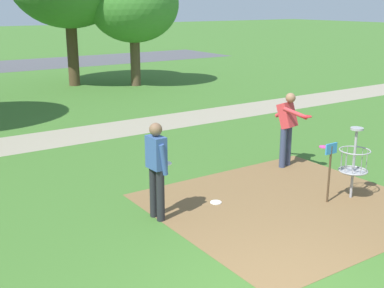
{
  "coord_description": "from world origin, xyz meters",
  "views": [
    {
      "loc": [
        -3.99,
        -3.8,
        3.62
      ],
      "look_at": [
        1.12,
        3.83,
        1.0
      ],
      "focal_mm": 46.43,
      "sensor_mm": 36.0,
      "label": 1
    }
  ],
  "objects_px": {
    "disc_golf_basket": "(351,161)",
    "tree_mid_left": "(134,4)",
    "frisbee_mid_grass": "(216,202)",
    "player_waiting_left": "(287,125)",
    "player_foreground_watching": "(157,166)",
    "frisbee_near_basket": "(324,147)"
  },
  "relations": [
    {
      "from": "disc_golf_basket",
      "to": "frisbee_mid_grass",
      "type": "distance_m",
      "value": 2.68
    },
    {
      "from": "player_foreground_watching",
      "to": "tree_mid_left",
      "type": "bearing_deg",
      "value": 63.84
    },
    {
      "from": "player_foreground_watching",
      "to": "frisbee_near_basket",
      "type": "xyz_separation_m",
      "value": [
        5.8,
        1.42,
        -0.96
      ]
    },
    {
      "from": "frisbee_mid_grass",
      "to": "tree_mid_left",
      "type": "distance_m",
      "value": 14.49
    },
    {
      "from": "player_foreground_watching",
      "to": "frisbee_near_basket",
      "type": "height_order",
      "value": "player_foreground_watching"
    },
    {
      "from": "player_foreground_watching",
      "to": "frisbee_near_basket",
      "type": "distance_m",
      "value": 6.05
    },
    {
      "from": "frisbee_near_basket",
      "to": "frisbee_mid_grass",
      "type": "height_order",
      "value": "same"
    },
    {
      "from": "disc_golf_basket",
      "to": "frisbee_mid_grass",
      "type": "relative_size",
      "value": 6.47
    },
    {
      "from": "tree_mid_left",
      "to": "frisbee_near_basket",
      "type": "bearing_deg",
      "value": -92.99
    },
    {
      "from": "tree_mid_left",
      "to": "frisbee_mid_grass",
      "type": "bearing_deg",
      "value": -111.54
    },
    {
      "from": "frisbee_near_basket",
      "to": "frisbee_mid_grass",
      "type": "bearing_deg",
      "value": -162.52
    },
    {
      "from": "player_foreground_watching",
      "to": "player_waiting_left",
      "type": "relative_size",
      "value": 1.0
    },
    {
      "from": "player_foreground_watching",
      "to": "player_waiting_left",
      "type": "xyz_separation_m",
      "value": [
        3.86,
        0.84,
        0.02
      ]
    },
    {
      "from": "player_waiting_left",
      "to": "frisbee_near_basket",
      "type": "distance_m",
      "value": 2.25
    },
    {
      "from": "frisbee_mid_grass",
      "to": "tree_mid_left",
      "type": "xyz_separation_m",
      "value": [
        5.16,
        13.07,
        3.56
      ]
    },
    {
      "from": "player_waiting_left",
      "to": "tree_mid_left",
      "type": "height_order",
      "value": "tree_mid_left"
    },
    {
      "from": "disc_golf_basket",
      "to": "player_waiting_left",
      "type": "bearing_deg",
      "value": 80.43
    },
    {
      "from": "player_foreground_watching",
      "to": "frisbee_mid_grass",
      "type": "distance_m",
      "value": 1.58
    },
    {
      "from": "player_waiting_left",
      "to": "tree_mid_left",
      "type": "bearing_deg",
      "value": 78.22
    },
    {
      "from": "frisbee_near_basket",
      "to": "tree_mid_left",
      "type": "bearing_deg",
      "value": 87.01
    },
    {
      "from": "disc_golf_basket",
      "to": "tree_mid_left",
      "type": "xyz_separation_m",
      "value": [
        2.9,
        14.29,
        2.81
      ]
    },
    {
      "from": "player_foreground_watching",
      "to": "frisbee_mid_grass",
      "type": "height_order",
      "value": "player_foreground_watching"
    }
  ]
}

